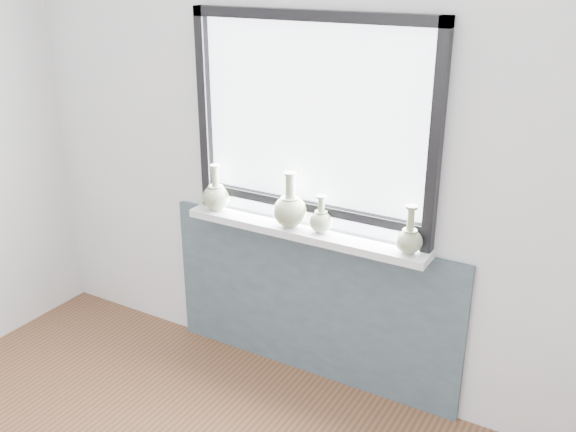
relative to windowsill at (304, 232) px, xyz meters
The scene contains 8 objects.
back_wall 0.43m from the windowsill, 90.00° to the left, with size 3.60×0.02×2.60m, color silver.
apron_panel 0.46m from the windowsill, 90.00° to the left, with size 1.70×0.03×0.86m, color #495C68.
windowsill is the anchor object (origin of this frame).
window 0.56m from the windowsill, 90.00° to the left, with size 1.30×0.06×1.05m.
vase_a 0.55m from the windowsill, behind, with size 0.15×0.15×0.25m.
vase_b 0.13m from the windowsill, behind, with size 0.17×0.17×0.29m.
vase_c 0.13m from the windowsill, ahead, with size 0.12×0.12×0.19m.
vase_d 0.57m from the windowsill, ahead, with size 0.12×0.12×0.23m.
Camera 1 is at (1.43, -0.91, 2.16)m, focal length 40.00 mm.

